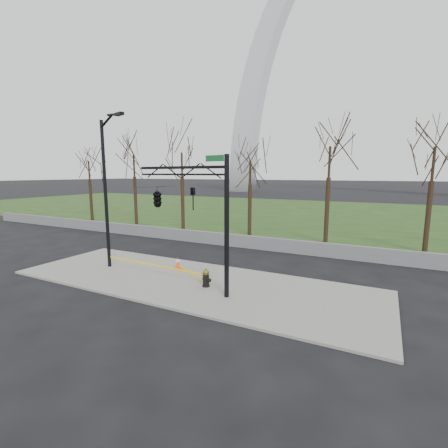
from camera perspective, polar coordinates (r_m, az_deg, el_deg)
The scene contains 11 objects.
ground at distance 15.79m, azimuth -6.29°, elevation -10.39°, with size 500.00×500.00×0.00m, color black.
sidewalk at distance 15.77m, azimuth -6.29°, elevation -10.22°, with size 18.00×6.00×0.10m, color slate.
grass_strip at distance 43.52m, azimuth 15.86°, elevation 1.83°, with size 120.00×40.00×0.06m, color #1F3B15.
guardrail at distance 22.53m, azimuth 4.91°, elevation -3.26°, with size 60.00×0.30×0.90m, color #59595B.
gateway_arch at distance 91.94m, azimuth 22.91°, elevation 25.62°, with size 66.00×6.00×65.00m, color silver, non-canonical shape.
tree_row at distance 24.47m, azimuth 25.57°, elevation 4.89°, with size 61.23×4.00×7.68m.
fire_hydrant at distance 14.77m, azimuth -3.23°, elevation -9.71°, with size 0.53×0.35×0.85m.
traffic_cone at distance 17.47m, azimuth -8.27°, elevation -6.99°, with size 0.38×0.38×0.69m.
street_light at distance 18.16m, azimuth -20.29°, elevation 6.77°, with size 2.31×0.92×8.21m.
traffic_signal_mast at distance 14.87m, azimuth -9.87°, elevation 4.71°, with size 5.06×2.53×6.00m.
caution_tape at distance 16.46m, azimuth -10.54°, elevation -7.69°, with size 6.44×1.60×0.43m.
Camera 1 is at (8.22, -12.42, 5.24)m, focal length 25.47 mm.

